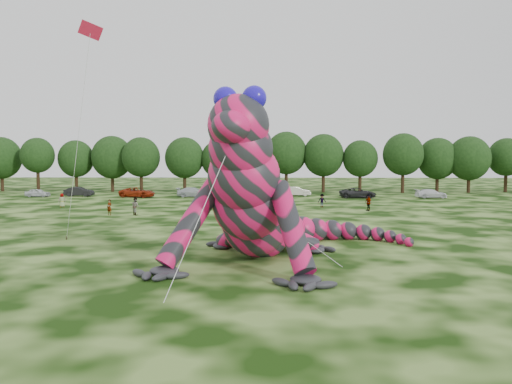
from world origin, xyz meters
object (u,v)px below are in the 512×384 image
object	(u,v)px
tree_3	(38,165)
spectator_2	(322,201)
tree_2	(2,164)
tree_13	(403,163)
tree_11	(323,163)
car_2	(137,192)
tree_6	(141,165)
car_7	(431,194)
car_1	(79,192)
spectator_1	(135,206)
spectator_4	(62,200)
flying_kite	(89,46)
inflatable_gecko	(261,177)
tree_16	(506,165)
spectator_0	(109,207)
tree_15	(469,164)
tree_7	(185,165)
spectator_5	(269,211)
tree_8	(219,166)
car_0	(38,193)
car_5	(296,191)
spectator_3	(368,203)
tree_10	(286,162)
tree_12	(360,166)
tree_14	(437,165)
car_6	(358,193)
car_4	(252,192)
tree_4	(76,166)
car_3	(194,192)
tree_5	(112,164)

from	to	relation	value
tree_3	spectator_2	size ratio (longest dim) A/B	5.79
tree_2	tree_13	world-z (taller)	tree_13
tree_11	car_2	bearing A→B (deg)	-158.16
tree_6	car_7	bearing A→B (deg)	-12.91
car_1	spectator_1	size ratio (longest dim) A/B	2.41
tree_11	spectator_4	size ratio (longest dim) A/B	5.99
flying_kite	car_1	size ratio (longest dim) A/B	3.43
inflatable_gecko	tree_13	xyz separation A→B (m)	(22.99, 54.95, 0.19)
flying_kite	tree_16	distance (m)	76.47
spectator_2	spectator_0	distance (m)	24.71
tree_15	car_2	size ratio (longest dim) A/B	1.80
car_7	spectator_2	distance (m)	22.54
tree_13	tree_7	bearing A→B (deg)	-179.50
car_2	spectator_5	bearing A→B (deg)	-133.26
tree_8	car_0	distance (m)	28.89
tree_7	spectator_1	world-z (taller)	tree_7
tree_6	car_5	world-z (taller)	tree_6
tree_8	spectator_3	xyz separation A→B (m)	(19.96, -28.72, -3.55)
tree_13	tree_2	bearing A→B (deg)	178.66
tree_6	tree_10	size ratio (longest dim) A/B	0.90
tree_12	inflatable_gecko	bearing A→B (deg)	-105.94
tree_3	tree_13	world-z (taller)	tree_13
car_0	tree_10	bearing A→B (deg)	-70.39
tree_7	tree_11	xyz separation A→B (m)	(23.87, 1.39, 0.30)
spectator_0	tree_3	bearing A→B (deg)	152.84
tree_8	tree_14	world-z (taller)	tree_14
tree_15	spectator_0	size ratio (longest dim) A/B	5.84
tree_14	car_6	size ratio (longest dim) A/B	1.73
car_4	spectator_3	distance (m)	24.50
flying_kite	tree_4	bearing A→B (deg)	112.51
flying_kite	spectator_3	xyz separation A→B (m)	(22.97, 23.65, -12.37)
spectator_1	spectator_3	world-z (taller)	spectator_3
tree_11	car_3	distance (m)	24.06
spectator_3	inflatable_gecko	bearing A→B (deg)	-48.94
inflatable_gecko	tree_4	size ratio (longest dim) A/B	2.15
car_1	car_6	bearing A→B (deg)	-91.20
tree_6	spectator_1	world-z (taller)	tree_6
tree_10	spectator_3	xyz separation A→B (m)	(8.34, -30.31, -4.33)
tree_6	spectator_3	world-z (taller)	tree_6
tree_7	car_5	bearing A→B (deg)	-21.23
spectator_5	inflatable_gecko	bearing A→B (deg)	-132.03
car_3	spectator_0	size ratio (longest dim) A/B	3.08
tree_2	tree_7	distance (m)	33.00
spectator_5	tree_5	bearing A→B (deg)	85.15
tree_5	tree_15	distance (m)	61.60
spectator_4	spectator_0	distance (m)	11.73
tree_7	spectator_3	world-z (taller)	tree_7
tree_4	tree_11	distance (m)	43.43
tree_10	spectator_3	distance (m)	31.74
car_5	tree_2	bearing A→B (deg)	71.21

